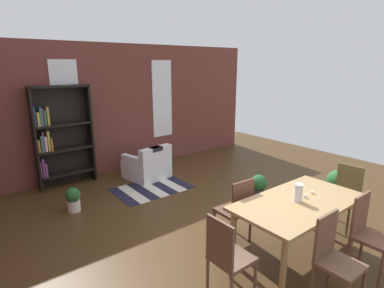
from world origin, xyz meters
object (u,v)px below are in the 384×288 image
Objects in this scene: dining_table at (299,207)px; potted_plant_corner at (259,185)px; dining_chair_near_left at (334,256)px; potted_plant_by_shelf at (337,182)px; dining_chair_near_right at (368,231)px; dining_chair_far_left at (236,208)px; dining_chair_head_left at (227,255)px; bookshelf_tall at (59,136)px; dining_chair_head_right at (345,194)px; vase_on_table at (298,193)px; armchair_white at (148,166)px; potted_plant_window at (73,199)px.

potted_plant_corner is (0.99, 1.46, -0.42)m from dining_table.
dining_chair_near_left is 2.96m from potted_plant_by_shelf.
dining_chair_near_left and dining_chair_near_right have the same top height.
potted_plant_corner is (1.39, 0.76, -0.25)m from dining_chair_far_left.
dining_chair_near_left is 0.79m from dining_chair_near_right.
bookshelf_tall is (-0.42, 4.39, 0.54)m from dining_chair_head_left.
bookshelf_tall reaches higher than dining_chair_head_right.
potted_plant_by_shelf is at bearing -1.87° from dining_chair_far_left.
dining_chair_far_left is at bearing 178.13° from potted_plant_by_shelf.
potted_plant_by_shelf is at bearing 14.87° from vase_on_table.
potted_plant_by_shelf is (2.29, 0.61, -0.61)m from vase_on_table.
dining_chair_head_left is 1.03× the size of armchair_white.
dining_table is at bearing -69.16° from bookshelf_tall.
potted_plant_by_shelf is at bearing 9.82° from dining_chair_head_left.
dining_chair_head_left and dining_chair_head_right have the same top height.
armchair_white is at bearing 115.85° from potted_plant_corner.
potted_plant_window is at bearing 121.42° from dining_chair_near_right.
dining_chair_far_left is at bearing -96.11° from armchair_white.
dining_chair_near_right reaches higher than potted_plant_by_shelf.
bookshelf_tall reaches higher than armchair_white.
dining_chair_head_right is (1.26, 0.01, -0.17)m from dining_table.
dining_table is 1.86× the size of dining_chair_head_left.
potted_plant_by_shelf is (2.65, -0.09, -0.24)m from dining_chair_far_left.
dining_chair_head_right is 0.47× the size of bookshelf_tall.
bookshelf_tall is (-1.27, 3.70, 0.54)m from dining_chair_far_left.
dining_chair_head_left is 1.00× the size of dining_chair_far_left.
armchair_white is at bearing 85.86° from dining_chair_near_left.
bookshelf_tall is at bearing 155.64° from armchair_white.
dining_chair_head_left is (-1.26, -0.00, -0.17)m from dining_table.
potted_plant_by_shelf is (3.92, -3.79, -0.78)m from bookshelf_tall.
dining_chair_head_left is 2.51m from dining_chair_head_right.
dining_chair_near_right is at bearing -144.97° from potted_plant_by_shelf.
armchair_white is (1.59, -0.72, -0.78)m from bookshelf_tall.
dining_table is 1.81m from potted_plant_corner.
vase_on_table is at bearing 0.03° from dining_chair_head_left.
dining_chair_head_left and dining_chair_far_left have the same top height.
dining_chair_head_left is at bearing -140.99° from dining_chair_far_left.
dining_chair_head_left is 3.57m from potted_plant_by_shelf.
dining_chair_near_left reaches higher than potted_plant_by_shelf.
potted_plant_by_shelf is (0.99, 0.60, -0.24)m from dining_chair_head_right.
dining_chair_near_right is (0.40, -0.69, -0.17)m from dining_table.
dining_table is 0.21m from vase_on_table.
dining_chair_near_left is 1.00× the size of dining_chair_head_right.
dining_table is 1.27m from dining_chair_head_left.
dining_chair_head_right is (1.29, 0.01, -0.37)m from vase_on_table.
dining_chair_near_left is (-0.36, -0.69, -0.37)m from vase_on_table.
dining_chair_near_left is at bearing -75.92° from bookshelf_tall.
vase_on_table is 0.24× the size of dining_chair_head_right.
dining_chair_head_left is at bearing -170.18° from potted_plant_by_shelf.
dining_chair_near_right is at bearing -105.53° from potted_plant_corner.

